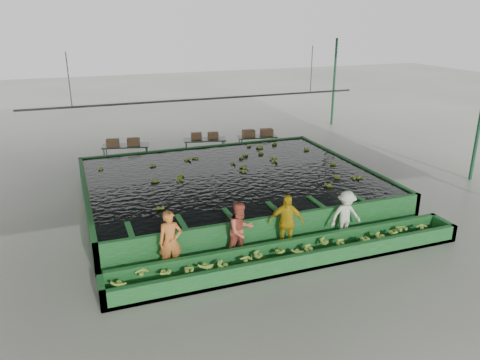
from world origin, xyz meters
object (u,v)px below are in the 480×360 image
object	(u,v)px
flotation_tank	(230,186)
worker_d	(346,216)
box_stack_mid	(205,138)
worker_a	(170,242)
sorting_trough	(294,255)
packing_table_right	(257,144)
box_stack_right	(258,136)
packing_table_left	(126,155)
box_stack_left	(123,146)
worker_c	(286,223)
packing_table_mid	(205,148)
worker_b	(241,231)

from	to	relation	value
flotation_tank	worker_d	world-z (taller)	worker_d
flotation_tank	box_stack_mid	xyz separation A→B (m)	(0.61, 5.30, 0.42)
worker_a	worker_d	world-z (taller)	worker_a
sorting_trough	worker_d	xyz separation A→B (m)	(2.06, 0.80, 0.50)
packing_table_right	sorting_trough	bearing A→B (deg)	-107.13
flotation_tank	box_stack_right	bearing A→B (deg)	58.03
packing_table_left	box_stack_left	size ratio (longest dim) A/B	1.39
sorting_trough	worker_c	size ratio (longest dim) A/B	6.03
packing_table_mid	flotation_tank	bearing A→B (deg)	-96.34
packing_table_mid	box_stack_left	bearing A→B (deg)	-179.90
packing_table_right	box_stack_mid	world-z (taller)	box_stack_mid
flotation_tank	worker_c	world-z (taller)	worker_c
packing_table_left	box_stack_right	world-z (taller)	box_stack_right
worker_a	box_stack_left	xyz separation A→B (m)	(0.03, 9.49, 0.07)
worker_b	worker_c	size ratio (longest dim) A/B	0.97
sorting_trough	worker_b	bearing A→B (deg)	146.54
sorting_trough	worker_b	xyz separation A→B (m)	(-1.21, 0.80, 0.56)
worker_a	box_stack_left	bearing A→B (deg)	93.10
sorting_trough	worker_d	bearing A→B (deg)	21.26
sorting_trough	box_stack_right	xyz separation A→B (m)	(3.13, 10.12, 0.58)
sorting_trough	box_stack_mid	bearing A→B (deg)	86.63
sorting_trough	worker_d	distance (m)	2.26
worker_a	worker_b	world-z (taller)	worker_a
packing_table_right	packing_table_left	bearing A→B (deg)	177.56
box_stack_right	worker_d	bearing A→B (deg)	-96.59
box_stack_left	box_stack_mid	world-z (taller)	box_stack_left
worker_a	worker_b	size ratio (longest dim) A/B	1.02
worker_c	packing_table_left	xyz separation A→B (m)	(-3.12, 9.58, -0.38)
box_stack_left	packing_table_left	bearing A→B (deg)	40.01
worker_b	packing_table_left	xyz separation A→B (m)	(-1.77, 9.58, -0.36)
box_stack_left	worker_c	bearing A→B (deg)	-71.26
packing_table_mid	packing_table_right	size ratio (longest dim) A/B	1.05
flotation_tank	worker_d	size ratio (longest dim) A/B	6.70
box_stack_left	box_stack_mid	distance (m)	3.70
packing_table_mid	sorting_trough	bearing A→B (deg)	-93.21
flotation_tank	box_stack_left	size ratio (longest dim) A/B	7.04
packing_table_right	box_stack_right	world-z (taller)	box_stack_right
worker_b	box_stack_mid	size ratio (longest dim) A/B	1.29
flotation_tank	worker_a	distance (m)	5.32
sorting_trough	worker_c	world-z (taller)	worker_c
packing_table_left	worker_c	bearing A→B (deg)	-71.96
packing_table_left	box_stack_right	size ratio (longest dim) A/B	1.36
worker_a	flotation_tank	bearing A→B (deg)	57.37
worker_b	box_stack_mid	xyz separation A→B (m)	(1.82, 9.60, 0.06)
sorting_trough	packing_table_left	xyz separation A→B (m)	(-2.98, 10.38, 0.20)
flotation_tank	box_stack_left	xyz separation A→B (m)	(-3.08, 5.19, 0.45)
worker_b	box_stack_right	world-z (taller)	worker_b
box_stack_left	box_stack_right	xyz separation A→B (m)	(6.22, -0.17, -0.07)
flotation_tank	sorting_trough	xyz separation A→B (m)	(0.00, -5.10, -0.20)
packing_table_left	flotation_tank	bearing A→B (deg)	-60.54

